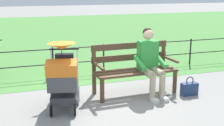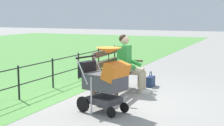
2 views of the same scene
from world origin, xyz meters
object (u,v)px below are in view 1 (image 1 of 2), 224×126
at_px(park_bench, 133,66).
at_px(person_on_bench, 150,60).
at_px(stroller, 63,76).
at_px(handbag, 189,89).

bearing_deg(park_bench, person_on_bench, 137.51).
xyz_separation_m(person_on_bench, stroller, (1.68, 0.21, -0.08)).
xyz_separation_m(park_bench, person_on_bench, (-0.24, 0.22, 0.15)).
bearing_deg(person_on_bench, stroller, 7.03).
bearing_deg(stroller, person_on_bench, -172.97).
distance_m(park_bench, stroller, 1.50).
bearing_deg(handbag, park_bench, -27.98).
bearing_deg(handbag, stroller, -1.84).
bearing_deg(park_bench, handbag, 152.02).
height_order(person_on_bench, handbag, person_on_bench).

